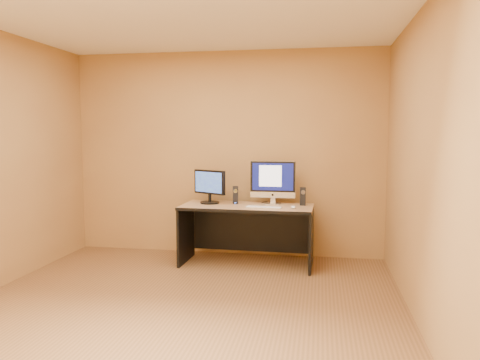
# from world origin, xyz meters

# --- Properties ---
(floor) EXTENTS (4.00, 4.00, 0.00)m
(floor) POSITION_xyz_m (0.00, 0.00, 0.00)
(floor) COLOR brown
(floor) RESTS_ON ground
(walls) EXTENTS (4.00, 4.00, 2.60)m
(walls) POSITION_xyz_m (0.00, 0.00, 1.30)
(walls) COLOR #A67B43
(walls) RESTS_ON ground
(ceiling) EXTENTS (4.00, 4.00, 0.00)m
(ceiling) POSITION_xyz_m (0.00, 0.00, 2.60)
(ceiling) COLOR white
(ceiling) RESTS_ON walls
(desk) EXTENTS (1.56, 0.72, 0.71)m
(desk) POSITION_xyz_m (0.35, 1.49, 0.36)
(desk) COLOR #AE7B57
(desk) RESTS_ON ground
(imac) EXTENTS (0.55, 0.21, 0.53)m
(imac) POSITION_xyz_m (0.63, 1.68, 0.98)
(imac) COLOR #B1B1B6
(imac) RESTS_ON desk
(second_monitor) EXTENTS (0.52, 0.42, 0.41)m
(second_monitor) POSITION_xyz_m (-0.12, 1.59, 0.92)
(second_monitor) COLOR black
(second_monitor) RESTS_ON desk
(speaker_left) EXTENTS (0.08, 0.08, 0.21)m
(speaker_left) POSITION_xyz_m (0.19, 1.62, 0.82)
(speaker_left) COLOR black
(speaker_left) RESTS_ON desk
(speaker_right) EXTENTS (0.07, 0.08, 0.21)m
(speaker_right) POSITION_xyz_m (1.00, 1.63, 0.82)
(speaker_right) COLOR black
(speaker_right) RESTS_ON desk
(keyboard) EXTENTS (0.42, 0.15, 0.02)m
(keyboard) POSITION_xyz_m (0.57, 1.34, 0.72)
(keyboard) COLOR silver
(keyboard) RESTS_ON desk
(mouse) EXTENTS (0.07, 0.11, 0.03)m
(mouse) POSITION_xyz_m (0.91, 1.36, 0.73)
(mouse) COLOR white
(mouse) RESTS_ON desk
(cable_a) EXTENTS (0.08, 0.20, 0.01)m
(cable_a) POSITION_xyz_m (0.63, 1.79, 0.72)
(cable_a) COLOR black
(cable_a) RESTS_ON desk
(cable_b) EXTENTS (0.07, 0.17, 0.01)m
(cable_b) POSITION_xyz_m (0.53, 1.79, 0.72)
(cable_b) COLOR black
(cable_b) RESTS_ON desk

